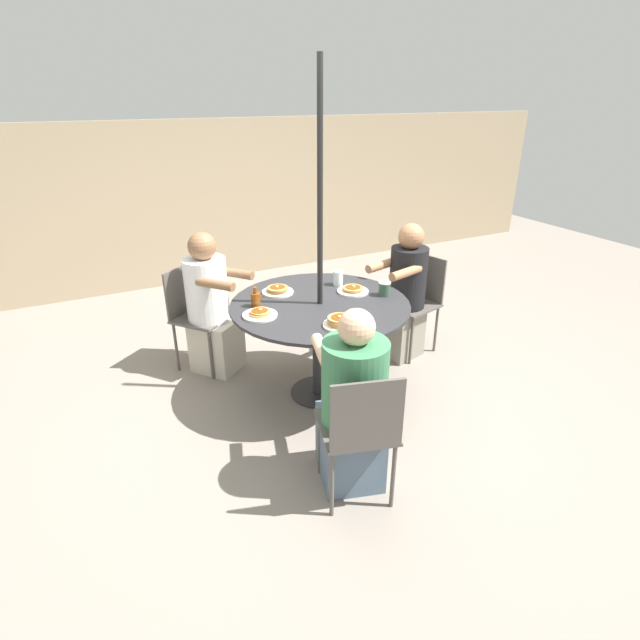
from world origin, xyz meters
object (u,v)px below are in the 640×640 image
at_px(syrup_bottle, 256,299).
at_px(coffee_cup, 384,289).
at_px(diner_north, 211,309).
at_px(drinking_glass_a, 338,278).
at_px(diner_south, 405,296).
at_px(patio_table, 320,319).
at_px(patio_chair_north, 195,310).
at_px(pancake_plate_c, 353,290).
at_px(diner_east, 352,408).
at_px(pancake_plate_d, 260,314).
at_px(pancake_plate_a, 341,322).
at_px(patio_chair_east, 360,428).
at_px(pancake_plate_b, 278,290).
at_px(patio_chair_south, 416,297).

distance_m(syrup_bottle, coffee_cup, 0.95).
bearing_deg(diner_north, drinking_glass_a, 112.81).
bearing_deg(coffee_cup, diner_south, 36.66).
distance_m(patio_table, patio_chair_north, 1.14).
xyz_separation_m(pancake_plate_c, drinking_glass_a, (-0.02, 0.19, 0.04)).
bearing_deg(diner_east, syrup_bottle, 114.60).
height_order(patio_chair_north, pancake_plate_d, patio_chair_north).
distance_m(pancake_plate_a, syrup_bottle, 0.67).
height_order(patio_table, patio_chair_east, patio_chair_east).
bearing_deg(drinking_glass_a, pancake_plate_b, 173.92).
relative_size(patio_table, diner_east, 1.14).
height_order(pancake_plate_b, pancake_plate_d, pancake_plate_b).
height_order(diner_east, drinking_glass_a, diner_east).
bearing_deg(diner_east, patio_table, 90.00).
relative_size(patio_table, diner_south, 1.10).
bearing_deg(diner_east, pancake_plate_c, 75.83).
relative_size(pancake_plate_a, pancake_plate_b, 1.00).
height_order(diner_north, diner_east, diner_north).
relative_size(patio_chair_east, diner_south, 0.73).
height_order(diner_east, patio_chair_south, diner_east).
bearing_deg(patio_table, coffee_cup, -9.12).
distance_m(diner_south, pancake_plate_b, 1.15).
distance_m(pancake_plate_c, drinking_glass_a, 0.19).
relative_size(patio_chair_east, patio_chair_south, 1.00).
distance_m(patio_chair_north, diner_north, 0.17).
relative_size(diner_south, coffee_cup, 11.20).
bearing_deg(pancake_plate_c, pancake_plate_a, -127.69).
distance_m(diner_south, pancake_plate_d, 1.44).
bearing_deg(diner_north, coffee_cup, 104.00).
height_order(patio_table, pancake_plate_c, pancake_plate_c).
distance_m(patio_chair_south, pancake_plate_b, 1.32).
relative_size(patio_chair_north, pancake_plate_a, 3.61).
relative_size(patio_chair_south, pancake_plate_b, 3.61).
distance_m(patio_table, drinking_glass_a, 0.44).
height_order(patio_chair_south, coffee_cup, coffee_cup).
height_order(patio_chair_north, pancake_plate_a, patio_chair_north).
bearing_deg(pancake_plate_c, patio_table, -166.08).
bearing_deg(pancake_plate_a, pancake_plate_b, 101.03).
relative_size(pancake_plate_a, pancake_plate_c, 1.00).
bearing_deg(patio_table, patio_chair_north, 129.09).
height_order(coffee_cup, drinking_glass_a, drinking_glass_a).
xyz_separation_m(patio_chair_north, diner_north, (0.10, -0.13, 0.04)).
distance_m(patio_table, pancake_plate_d, 0.49).
bearing_deg(pancake_plate_b, patio_chair_east, -94.55).
bearing_deg(patio_table, pancake_plate_a, -97.69).
xyz_separation_m(diner_north, drinking_glass_a, (0.90, -0.48, 0.27)).
distance_m(diner_east, pancake_plate_b, 1.27).
relative_size(diner_north, pancake_plate_c, 4.93).
bearing_deg(syrup_bottle, pancake_plate_d, -101.81).
relative_size(diner_north, drinking_glass_a, 10.36).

